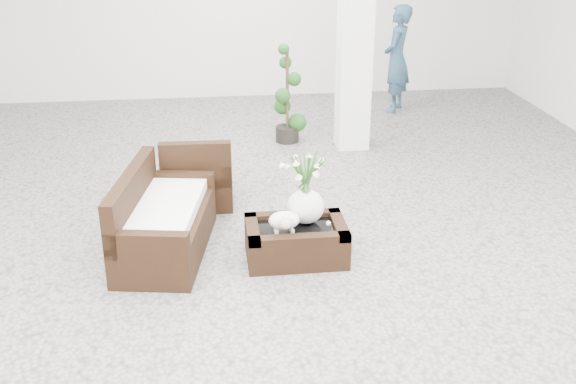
{
  "coord_description": "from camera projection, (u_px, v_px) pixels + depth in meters",
  "views": [
    {
      "loc": [
        -0.69,
        -5.75,
        3.05
      ],
      "look_at": [
        0.0,
        -0.1,
        0.62
      ],
      "focal_mm": 43.08,
      "sensor_mm": 36.0,
      "label": 1
    }
  ],
  "objects": [
    {
      "name": "planter_narcissus",
      "position": [
        306.0,
        182.0,
        6.17
      ],
      "size": [
        0.44,
        0.44,
        0.8
      ],
      "primitive_type": null,
      "color": "white",
      "rests_on": "coffee_table"
    },
    {
      "name": "ground",
      "position": [
        287.0,
        248.0,
        6.52
      ],
      "size": [
        11.0,
        11.0,
        0.0
      ],
      "primitive_type": "plane",
      "color": "gray",
      "rests_on": "ground"
    },
    {
      "name": "topiary",
      "position": [
        287.0,
        94.0,
        9.13
      ],
      "size": [
        0.35,
        0.35,
        1.3
      ],
      "primitive_type": null,
      "color": "#1A4014",
      "rests_on": "ground"
    },
    {
      "name": "coffee_table",
      "position": [
        296.0,
        243.0,
        6.28
      ],
      "size": [
        0.9,
        0.6,
        0.31
      ],
      "primitive_type": "cube",
      "color": "black",
      "rests_on": "ground"
    },
    {
      "name": "sheep_figurine",
      "position": [
        284.0,
        222.0,
        6.07
      ],
      "size": [
        0.28,
        0.23,
        0.21
      ],
      "primitive_type": "ellipsoid",
      "color": "white",
      "rests_on": "coffee_table"
    },
    {
      "name": "tealight",
      "position": [
        328.0,
        223.0,
        6.27
      ],
      "size": [
        0.04,
        0.04,
        0.03
      ],
      "primitive_type": "cylinder",
      "color": "white",
      "rests_on": "coffee_table"
    },
    {
      "name": "column",
      "position": [
        356.0,
        12.0,
        8.52
      ],
      "size": [
        0.4,
        0.4,
        3.5
      ],
      "primitive_type": "cube",
      "color": "white",
      "rests_on": "ground"
    },
    {
      "name": "loveseat",
      "position": [
        165.0,
        213.0,
        6.31
      ],
      "size": [
        0.95,
        1.57,
        0.78
      ],
      "primitive_type": "cube",
      "rotation": [
        0.0,
        0.0,
        1.4
      ],
      "color": "black",
      "rests_on": "ground"
    },
    {
      "name": "armchair",
      "position": [
        197.0,
        168.0,
        7.37
      ],
      "size": [
        0.75,
        0.73,
        0.78
      ],
      "primitive_type": "cube",
      "rotation": [
        0.0,
        0.0,
        3.11
      ],
      "color": "black",
      "rests_on": "ground"
    },
    {
      "name": "shopper",
      "position": [
        397.0,
        59.0,
        10.43
      ],
      "size": [
        0.63,
        0.7,
        1.61
      ],
      "primitive_type": "imported",
      "rotation": [
        0.0,
        0.0,
        -2.09
      ],
      "color": "#2C4A61",
      "rests_on": "ground"
    }
  ]
}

